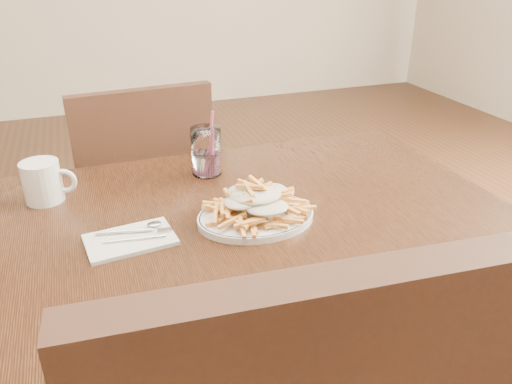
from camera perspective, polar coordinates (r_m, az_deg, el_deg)
name	(u,v)px	position (r m, az deg, el deg)	size (l,w,h in m)	color
table	(248,241)	(1.19, -0.95, -5.60)	(1.20, 0.80, 0.75)	black
chair_far	(145,197)	(1.76, -12.60, -0.57)	(0.46, 0.46, 0.93)	black
fries_plate	(256,216)	(1.11, 0.00, -2.81)	(0.30, 0.28, 0.02)	white
loaded_fries	(256,199)	(1.09, 0.00, -0.82)	(0.24, 0.20, 0.07)	#E89F47
napkin	(130,240)	(1.07, -14.17, -5.31)	(0.18, 0.12, 0.01)	silver
cutlery	(129,236)	(1.07, -14.26, -4.86)	(0.16, 0.07, 0.01)	silver
water_glass	(206,154)	(1.33, -5.68, 4.32)	(0.08, 0.08, 0.17)	white
coffee_mug	(43,182)	(1.28, -23.13, 1.10)	(0.12, 0.09, 0.10)	white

